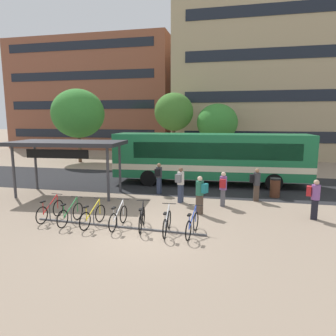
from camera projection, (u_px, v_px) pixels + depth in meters
The scene contains 24 objects.
ground at pixel (148, 234), 10.86m from camera, with size 200.00×200.00×0.00m, color gray.
bus_lane_asphalt at pixel (186, 183), 19.57m from camera, with size 80.00×7.20×0.01m, color #232326.
city_bus at pixel (209, 157), 18.98m from camera, with size 12.15×3.26×3.20m.
bike_rack at pixel (117, 225), 11.53m from camera, with size 6.91×0.40×0.70m.
parked_bicycle_red_0 at pixel (50, 211), 12.35m from camera, with size 0.52×1.72×0.99m.
parked_bicycle_green_1 at pixel (70, 214), 11.90m from camera, with size 0.52×1.72×0.99m.
parked_bicycle_yellow_2 at pixel (93, 216), 11.64m from camera, with size 0.52×1.71×0.99m.
parked_bicycle_white_3 at pixel (118, 218), 11.51m from camera, with size 0.52×1.72×0.99m.
parked_bicycle_black_4 at pixel (142, 219), 11.32m from camera, with size 0.52×1.70×0.99m.
parked_bicycle_silver_5 at pixel (167, 223), 10.88m from camera, with size 0.52×1.72×0.99m.
parked_bicycle_blue_6 at pixel (192, 225), 10.70m from camera, with size 0.52×1.72×0.99m.
transit_shelter at pixel (67, 145), 16.10m from camera, with size 6.11×3.28×2.94m.
commuter_red_pack_0 at pixel (314, 197), 12.34m from camera, with size 0.58×0.43×1.67m.
commuter_teal_pack_1 at pixel (200, 192), 13.01m from camera, with size 0.60×0.52×1.68m.
commuter_black_pack_2 at pixel (256, 182), 15.13m from camera, with size 0.54×0.37×1.67m.
commuter_black_pack_3 at pixel (159, 176), 16.66m from camera, with size 0.37×0.55×1.71m.
commuter_grey_pack_4 at pixel (180, 182), 14.83m from camera, with size 0.45×0.59×1.76m.
commuter_red_pack_5 at pixel (223, 187), 14.21m from camera, with size 0.36×0.54×1.66m.
trash_bin at pixel (275, 188), 15.95m from camera, with size 0.55×0.55×1.03m.
street_tree_0 at pixel (174, 112), 28.44m from camera, with size 3.67×3.67×6.57m.
street_tree_1 at pixel (217, 123), 28.11m from camera, with size 3.79×3.79×5.55m.
street_tree_2 at pixel (78, 114), 28.47m from camera, with size 4.94×4.94×6.93m.
building_left_wing at pixel (101, 97), 45.92m from camera, with size 23.06×13.23×14.97m.
building_right_wing at pixel (289, 68), 34.35m from camera, with size 24.99×12.98×19.78m.
Camera 1 is at (2.92, -9.94, 4.10)m, focal length 32.19 mm.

